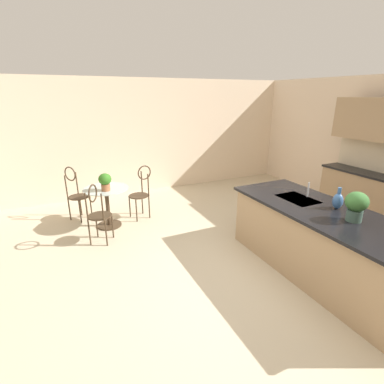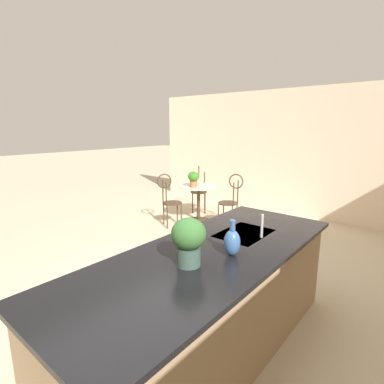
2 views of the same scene
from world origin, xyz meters
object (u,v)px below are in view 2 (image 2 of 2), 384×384
at_px(chair_by_island, 199,186).
at_px(potted_plant_counter_near, 189,239).
at_px(chair_near_window, 169,198).
at_px(vase_on_counter, 232,242).
at_px(potted_plant_on_table, 194,178).
at_px(bistro_table, 199,200).
at_px(chair_toward_desk, 231,198).

xyz_separation_m(chair_by_island, potted_plant_counter_near, (3.70, 2.83, 0.55)).
bearing_deg(chair_by_island, potted_plant_counter_near, 37.41).
height_order(chair_near_window, vase_on_counter, vase_on_counter).
xyz_separation_m(potted_plant_on_table, vase_on_counter, (2.60, 2.52, 0.11)).
height_order(bistro_table, vase_on_counter, vase_on_counter).
xyz_separation_m(chair_near_window, chair_toward_desk, (-0.75, 0.92, 0.00)).
bearing_deg(potted_plant_on_table, potted_plant_counter_near, 38.79).
bearing_deg(potted_plant_on_table, chair_toward_desk, 112.25).
relative_size(potted_plant_on_table, vase_on_counter, 1.07).
bearing_deg(chair_toward_desk, chair_near_window, -51.02).
relative_size(chair_by_island, potted_plant_on_table, 3.37).
relative_size(chair_by_island, potted_plant_counter_near, 2.91).
xyz_separation_m(potted_plant_on_table, potted_plant_counter_near, (2.95, 2.37, 0.21)).
distance_m(chair_near_window, chair_toward_desk, 1.19).
bearing_deg(potted_plant_on_table, chair_by_island, -148.55).
xyz_separation_m(chair_near_window, potted_plant_on_table, (-0.46, 0.23, 0.34)).
height_order(chair_by_island, potted_plant_counter_near, potted_plant_counter_near).
height_order(chair_toward_desk, vase_on_counter, vase_on_counter).
distance_m(chair_by_island, potted_plant_counter_near, 4.69).
distance_m(chair_by_island, vase_on_counter, 4.51).
relative_size(bistro_table, chair_toward_desk, 0.77).
height_order(bistro_table, potted_plant_on_table, potted_plant_on_table).
relative_size(chair_near_window, potted_plant_on_table, 3.37).
distance_m(bistro_table, vase_on_counter, 3.75).
height_order(potted_plant_on_table, vase_on_counter, vase_on_counter).
height_order(bistro_table, chair_by_island, chair_by_island).
height_order(potted_plant_on_table, potted_plant_counter_near, potted_plant_counter_near).
bearing_deg(vase_on_counter, bistro_table, -137.60).
xyz_separation_m(chair_toward_desk, vase_on_counter, (2.89, 1.82, 0.46)).
xyz_separation_m(bistro_table, chair_near_window, (0.60, -0.24, 0.13)).
distance_m(bistro_table, potted_plant_on_table, 0.49).
bearing_deg(potted_plant_counter_near, chair_by_island, -142.59).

